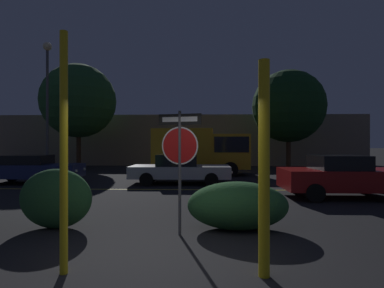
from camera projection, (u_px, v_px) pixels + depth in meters
name	position (u px, v px, depth m)	size (l,w,h in m)	color
ground_plane	(166.00, 265.00, 4.58)	(260.00, 260.00, 0.00)	black
road_center_stripe	(189.00, 190.00, 12.12)	(36.99, 0.12, 0.01)	gold
stop_sign	(180.00, 148.00, 6.10)	(0.89, 0.22, 2.53)	#4C4C51
yellow_pole_left	(64.00, 152.00, 4.28)	(0.11, 0.11, 3.47)	yellow
yellow_pole_right	(264.00, 168.00, 4.19)	(0.16, 0.16, 3.04)	yellow
hedge_bush_1	(56.00, 199.00, 6.58)	(1.59, 0.79, 1.31)	#285B2D
hedge_bush_2	(238.00, 206.00, 6.49)	(2.19, 1.15, 1.04)	#285B2D
passing_car_1	(31.00, 169.00, 13.98)	(4.64, 2.01, 1.33)	navy
passing_car_2	(179.00, 169.00, 13.94)	(4.69, 1.98, 1.37)	silver
passing_car_3	(341.00, 176.00, 10.33)	(4.13, 2.05, 1.47)	maroon
delivery_truck	(203.00, 149.00, 18.14)	(5.83, 2.76, 2.76)	gold
street_lamp	(47.00, 84.00, 18.61)	(0.53, 0.53, 8.20)	#4C4C51
tree_0	(79.00, 101.00, 22.17)	(5.44, 5.44, 7.77)	#422D1E
tree_1	(288.00, 106.00, 21.31)	(5.14, 5.14, 7.12)	#422D1E
building_backdrop	(181.00, 140.00, 27.68)	(31.83, 4.47, 4.36)	#7A6B5B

